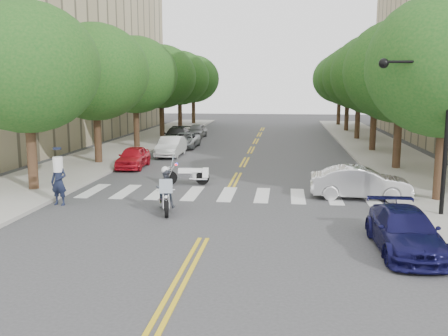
% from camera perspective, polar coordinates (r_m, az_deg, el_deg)
% --- Properties ---
extents(ground, '(140.00, 140.00, 0.00)m').
position_cam_1_polar(ground, '(15.93, -2.34, -8.05)').
color(ground, '#38383A').
rests_on(ground, ground).
extents(sidewalk_left, '(5.00, 60.00, 0.15)m').
position_cam_1_polar(sidewalk_left, '(39.17, -10.89, 2.36)').
color(sidewalk_left, '#9E9991').
rests_on(sidewalk_left, ground).
extents(sidewalk_right, '(5.00, 60.00, 0.15)m').
position_cam_1_polar(sidewalk_right, '(37.94, 17.60, 1.86)').
color(sidewalk_right, '#9E9991').
rests_on(sidewalk_right, ground).
extents(tree_l_0, '(6.40, 6.40, 8.45)m').
position_cam_1_polar(tree_l_0, '(23.85, -21.65, 10.63)').
color(tree_l_0, '#382316').
rests_on(tree_l_0, ground).
extents(tree_l_1, '(6.40, 6.40, 8.45)m').
position_cam_1_polar(tree_l_1, '(31.12, -14.52, 10.56)').
color(tree_l_1, '#382316').
rests_on(tree_l_1, ground).
extents(tree_l_2, '(6.40, 6.40, 8.45)m').
position_cam_1_polar(tree_l_2, '(38.68, -10.14, 10.43)').
color(tree_l_2, '#382316').
rests_on(tree_l_2, ground).
extents(tree_l_3, '(6.40, 6.40, 8.45)m').
position_cam_1_polar(tree_l_3, '(46.39, -7.20, 10.31)').
color(tree_l_3, '#382316').
rests_on(tree_l_3, ground).
extents(tree_l_4, '(6.40, 6.40, 8.45)m').
position_cam_1_polar(tree_l_4, '(54.19, -5.11, 10.21)').
color(tree_l_4, '#382316').
rests_on(tree_l_4, ground).
extents(tree_l_5, '(6.40, 6.40, 8.45)m').
position_cam_1_polar(tree_l_5, '(62.03, -3.54, 10.13)').
color(tree_l_5, '#382316').
rests_on(tree_l_5, ground).
extents(tree_r_0, '(6.40, 6.40, 8.45)m').
position_cam_1_polar(tree_r_0, '(21.93, 24.16, 10.64)').
color(tree_r_0, '#382316').
rests_on(tree_r_0, ground).
extents(tree_r_1, '(6.40, 6.40, 8.45)m').
position_cam_1_polar(tree_r_1, '(29.68, 19.61, 10.39)').
color(tree_r_1, '#382316').
rests_on(tree_r_1, ground).
extents(tree_r_2, '(6.40, 6.40, 8.45)m').
position_cam_1_polar(tree_r_2, '(37.54, 16.95, 10.21)').
color(tree_r_2, '#382316').
rests_on(tree_r_2, ground).
extents(tree_r_3, '(6.40, 6.40, 8.45)m').
position_cam_1_polar(tree_r_3, '(45.44, 15.22, 10.08)').
color(tree_r_3, '#382316').
rests_on(tree_r_3, ground).
extents(tree_r_4, '(6.40, 6.40, 8.45)m').
position_cam_1_polar(tree_r_4, '(53.37, 14.00, 9.99)').
color(tree_r_4, '#382316').
rests_on(tree_r_4, ground).
extents(tree_r_5, '(6.40, 6.40, 8.45)m').
position_cam_1_polar(tree_r_5, '(61.32, 13.10, 9.91)').
color(tree_r_5, '#382316').
rests_on(tree_r_5, ground).
extents(traffic_signal_pole, '(2.82, 0.42, 6.00)m').
position_cam_1_polar(traffic_signal_pole, '(19.24, 22.87, 5.53)').
color(traffic_signal_pole, black).
rests_on(traffic_signal_pole, ground).
extents(motorcycle_police, '(0.90, 2.14, 1.77)m').
position_cam_1_polar(motorcycle_police, '(19.13, -6.70, -2.69)').
color(motorcycle_police, black).
rests_on(motorcycle_police, ground).
extents(motorcycle_parked, '(2.23, 0.65, 1.44)m').
position_cam_1_polar(motorcycle_parked, '(24.32, -3.84, -0.73)').
color(motorcycle_parked, black).
rests_on(motorcycle_parked, ground).
extents(officer_standing, '(0.76, 0.56, 1.89)m').
position_cam_1_polar(officer_standing, '(21.11, -18.35, -1.53)').
color(officer_standing, '#161C33').
rests_on(officer_standing, ground).
extents(convertible, '(4.23, 1.59, 1.38)m').
position_cam_1_polar(convertible, '(22.02, 15.31, -1.62)').
color(convertible, silver).
rests_on(convertible, ground).
extents(sedan_blue, '(1.83, 4.28, 1.23)m').
position_cam_1_polar(sedan_blue, '(15.48, 19.97, -6.77)').
color(sedan_blue, '#0F0E3C').
rests_on(sedan_blue, ground).
extents(parked_car_a, '(1.69, 3.77, 1.26)m').
position_cam_1_polar(parked_car_a, '(29.63, -10.33, 1.22)').
color(parked_car_a, red).
rests_on(parked_car_a, ground).
extents(parked_car_b, '(1.45, 4.07, 1.34)m').
position_cam_1_polar(parked_car_b, '(34.13, -6.08, 2.45)').
color(parked_car_b, silver).
rests_on(parked_car_b, ground).
extents(parked_car_c, '(1.93, 4.18, 1.16)m').
position_cam_1_polar(parked_car_c, '(38.73, -4.50, 3.17)').
color(parked_car_c, '#B1B5B9').
rests_on(parked_car_c, ground).
extents(parked_car_d, '(2.07, 4.81, 1.38)m').
position_cam_1_polar(parked_car_d, '(41.03, -5.42, 3.66)').
color(parked_car_d, black).
rests_on(parked_car_d, ground).
extents(parked_car_e, '(1.58, 3.75, 1.27)m').
position_cam_1_polar(parked_car_e, '(46.28, -3.14, 4.27)').
color(parked_car_e, gray).
rests_on(parked_car_e, ground).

